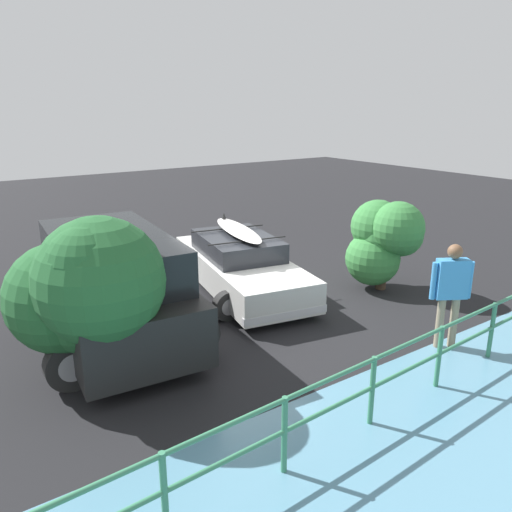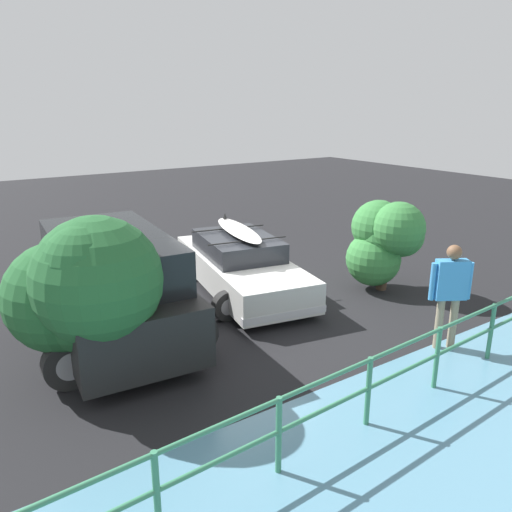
{
  "view_description": "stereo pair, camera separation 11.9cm",
  "coord_description": "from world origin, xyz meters",
  "px_view_note": "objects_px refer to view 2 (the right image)",
  "views": [
    {
      "loc": [
        5.43,
        8.19,
        3.97
      ],
      "look_at": [
        -0.2,
        -0.02,
        0.95
      ],
      "focal_mm": 35.0,
      "sensor_mm": 36.0,
      "label": 1
    },
    {
      "loc": [
        5.33,
        8.26,
        3.97
      ],
      "look_at": [
        -0.2,
        -0.02,
        0.95
      ],
      "focal_mm": 35.0,
      "sensor_mm": 36.0,
      "label": 2
    }
  ],
  "objects_px": {
    "person_bystander": "(450,287)",
    "bush_near_left": "(384,240)",
    "bush_near_right": "(83,289)",
    "sedan_car": "(240,265)",
    "suv_car": "(112,286)"
  },
  "relations": [
    {
      "from": "sedan_car",
      "to": "suv_car",
      "type": "relative_size",
      "value": 1.01
    },
    {
      "from": "suv_car",
      "to": "sedan_car",
      "type": "bearing_deg",
      "value": -165.28
    },
    {
      "from": "sedan_car",
      "to": "bush_near_left",
      "type": "relative_size",
      "value": 2.31
    },
    {
      "from": "person_bystander",
      "to": "bush_near_left",
      "type": "xyz_separation_m",
      "value": [
        -1.21,
        -2.54,
        0.07
      ]
    },
    {
      "from": "bush_near_left",
      "to": "bush_near_right",
      "type": "xyz_separation_m",
      "value": [
        6.53,
        0.33,
        0.32
      ]
    },
    {
      "from": "person_bystander",
      "to": "suv_car",
      "type": "bearing_deg",
      "value": -37.47
    },
    {
      "from": "bush_near_left",
      "to": "bush_near_right",
      "type": "height_order",
      "value": "bush_near_right"
    },
    {
      "from": "suv_car",
      "to": "bush_near_right",
      "type": "xyz_separation_m",
      "value": [
        0.79,
        1.26,
        0.5
      ]
    },
    {
      "from": "bush_near_left",
      "to": "sedan_car",
      "type": "bearing_deg",
      "value": -33.84
    },
    {
      "from": "suv_car",
      "to": "bush_near_left",
      "type": "xyz_separation_m",
      "value": [
        -5.74,
        0.93,
        0.18
      ]
    },
    {
      "from": "bush_near_left",
      "to": "person_bystander",
      "type": "bearing_deg",
      "value": 64.5
    },
    {
      "from": "sedan_car",
      "to": "bush_near_right",
      "type": "bearing_deg",
      "value": 28.04
    },
    {
      "from": "suv_car",
      "to": "bush_near_right",
      "type": "bearing_deg",
      "value": 58.01
    },
    {
      "from": "bush_near_left",
      "to": "bush_near_right",
      "type": "distance_m",
      "value": 6.54
    },
    {
      "from": "bush_near_right",
      "to": "person_bystander",
      "type": "bearing_deg",
      "value": 157.45
    }
  ]
}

